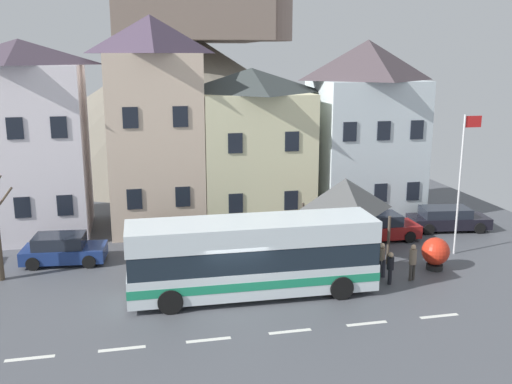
{
  "coord_description": "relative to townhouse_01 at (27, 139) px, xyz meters",
  "views": [
    {
      "loc": [
        -3.85,
        -21.53,
        9.81
      ],
      "look_at": [
        1.67,
        3.67,
        3.72
      ],
      "focal_mm": 40.43,
      "sensor_mm": 36.0,
      "label": 1
    }
  ],
  "objects": [
    {
      "name": "parked_car_02",
      "position": [
        2.14,
        -5.59,
        -4.67
      ],
      "size": [
        4.07,
        2.25,
        1.42
      ],
      "rotation": [
        0.0,
        0.0,
        -0.1
      ],
      "color": "navy",
      "rests_on": "ground_plane"
    },
    {
      "name": "townhouse_02",
      "position": [
        6.93,
        -0.12,
        0.66
      ],
      "size": [
        5.15,
        5.76,
        12.05
      ],
      "color": "beige",
      "rests_on": "ground_plane"
    },
    {
      "name": "flagpole",
      "position": [
        21.53,
        -8.43,
        -1.26
      ],
      "size": [
        0.95,
        0.1,
        7.07
      ],
      "color": "silver",
      "rests_on": "ground_plane"
    },
    {
      "name": "townhouse_03",
      "position": [
        12.74,
        0.28,
        -0.79
      ],
      "size": [
        6.39,
        6.57,
        9.15
      ],
      "color": "beige",
      "rests_on": "ground_plane"
    },
    {
      "name": "transit_bus",
      "position": [
        10.33,
        -11.31,
        -3.72
      ],
      "size": [
        10.4,
        2.79,
        3.25
      ],
      "rotation": [
        0.0,
        0.0,
        -0.02
      ],
      "color": "silver",
      "rests_on": "ground_plane"
    },
    {
      "name": "harbour_buoy",
      "position": [
        19.34,
        -10.26,
        -4.51
      ],
      "size": [
        1.3,
        1.3,
        1.55
      ],
      "color": "black",
      "rests_on": "ground_plane"
    },
    {
      "name": "pedestrian_02",
      "position": [
        16.48,
        -10.56,
        -4.54
      ],
      "size": [
        0.3,
        0.35,
        1.6
      ],
      "color": "#2D2D38",
      "rests_on": "ground_plane"
    },
    {
      "name": "townhouse_01",
      "position": [
        0.0,
        0.0,
        0.0
      ],
      "size": [
        6.28,
        6.01,
        10.72
      ],
      "color": "white",
      "rests_on": "ground_plane"
    },
    {
      "name": "bus_shelter",
      "position": [
        15.82,
        -7.47,
        -2.19
      ],
      "size": [
        3.6,
        3.6,
        3.98
      ],
      "color": "#473D33",
      "rests_on": "ground_plane"
    },
    {
      "name": "parked_car_04",
      "position": [
        7.8,
        -4.65,
        -4.71
      ],
      "size": [
        3.92,
        2.07,
        1.32
      ],
      "rotation": [
        0.0,
        0.0,
        -0.02
      ],
      "color": "black",
      "rests_on": "ground_plane"
    },
    {
      "name": "pedestrian_00",
      "position": [
        17.64,
        -11.29,
        -4.37
      ],
      "size": [
        0.32,
        0.32,
        1.69
      ],
      "color": "#38332D",
      "rests_on": "ground_plane"
    },
    {
      "name": "public_bench",
      "position": [
        18.05,
        -5.27,
        -4.89
      ],
      "size": [
        1.5,
        0.48,
        0.87
      ],
      "color": "brown",
      "rests_on": "ground_plane"
    },
    {
      "name": "ground_plane",
      "position": [
        9.46,
        -11.97,
        -5.39
      ],
      "size": [
        40.0,
        60.0,
        0.07
      ],
      "color": "#4C4F55"
    },
    {
      "name": "hilltop_castle",
      "position": [
        11.52,
        23.85,
        1.23
      ],
      "size": [
        38.58,
        38.58,
        20.04
      ],
      "color": "slate",
      "rests_on": "ground_plane"
    },
    {
      "name": "townhouse_04",
      "position": [
        19.78,
        -0.27,
        0.03
      ],
      "size": [
        6.18,
        5.46,
        10.79
      ],
      "color": "silver",
      "rests_on": "ground_plane"
    },
    {
      "name": "parked_car_03",
      "position": [
        23.29,
        -4.59,
        -4.71
      ],
      "size": [
        4.69,
        2.41,
        1.33
      ],
      "rotation": [
        0.0,
        0.0,
        -0.14
      ],
      "color": "black",
      "rests_on": "ground_plane"
    },
    {
      "name": "parked_car_00",
      "position": [
        18.61,
        -5.43,
        -4.66
      ],
      "size": [
        4.26,
        1.99,
        1.45
      ],
      "rotation": [
        0.0,
        0.0,
        -0.01
      ],
      "color": "maroon",
      "rests_on": "ground_plane"
    },
    {
      "name": "pedestrian_01",
      "position": [
        16.51,
        -11.41,
        -4.6
      ],
      "size": [
        0.31,
        0.34,
        1.45
      ],
      "color": "black",
      "rests_on": "ground_plane"
    }
  ]
}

